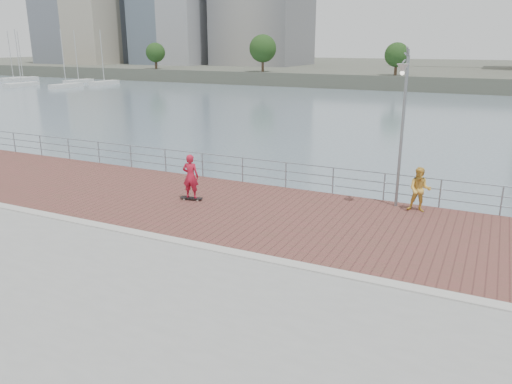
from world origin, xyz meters
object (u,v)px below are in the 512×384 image
at_px(guardrail, 309,175).
at_px(bystander, 420,190).
at_px(street_lamp, 402,102).
at_px(skateboarder, 191,176).

height_order(guardrail, bystander, bystander).
xyz_separation_m(street_lamp, skateboarder, (-7.31, -2.34, -2.95)).
height_order(street_lamp, bystander, street_lamp).
bearing_deg(guardrail, street_lamp, -13.89).
bearing_deg(guardrail, bystander, -9.81).
distance_m(skateboarder, bystander, 8.51).
distance_m(guardrail, bystander, 4.56).
bearing_deg(skateboarder, guardrail, -150.88).
distance_m(guardrail, skateboarder, 4.89).
xyz_separation_m(guardrail, bystander, (4.49, -0.78, 0.14)).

